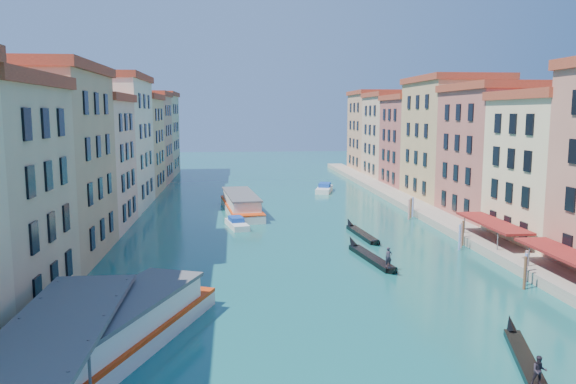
# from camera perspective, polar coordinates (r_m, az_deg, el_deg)

# --- Properties ---
(left_bank_palazzos) EXTENTS (12.80, 128.40, 21.00)m
(left_bank_palazzos) POSITION_cam_1_polar(r_m,az_deg,el_deg) (86.50, -18.83, 4.08)
(left_bank_palazzos) COLOR beige
(left_bank_palazzos) RESTS_ON ground
(right_bank_palazzos) EXTENTS (12.80, 128.40, 21.00)m
(right_bank_palazzos) POSITION_cam_1_polar(r_m,az_deg,el_deg) (91.99, 17.68, 4.36)
(right_bank_palazzos) COLOR brown
(right_bank_palazzos) RESTS_ON ground
(quay) EXTENTS (4.00, 140.00, 1.00)m
(quay) POSITION_cam_1_polar(r_m,az_deg,el_deg) (90.16, 12.75, -1.44)
(quay) COLOR gray
(quay) RESTS_ON ground
(vaporetto_stop) EXTENTS (5.40, 16.40, 3.65)m
(vaporetto_stop) POSITION_cam_1_polar(r_m,az_deg,el_deg) (35.56, -21.80, -15.06)
(vaporetto_stop) COLOR #58585B
(vaporetto_stop) RESTS_ON ground
(mooring_poles_right) EXTENTS (1.44, 54.24, 3.20)m
(mooring_poles_right) POSITION_cam_1_polar(r_m,az_deg,el_deg) (56.15, 21.61, -6.71)
(mooring_poles_right) COLOR brown
(mooring_poles_right) RESTS_ON ground
(mooring_poles_left) EXTENTS (0.24, 8.24, 3.20)m
(mooring_poles_left) POSITION_cam_1_polar(r_m,az_deg,el_deg) (36.38, -25.71, -15.00)
(mooring_poles_left) COLOR brown
(mooring_poles_left) RESTS_ON ground
(vaporetto_near) EXTENTS (12.05, 21.29, 3.12)m
(vaporetto_near) POSITION_cam_1_polar(r_m,az_deg,el_deg) (37.67, -17.31, -13.57)
(vaporetto_near) COLOR silver
(vaporetto_near) RESTS_ON ground
(vaporetto_far) EXTENTS (6.56, 20.11, 2.94)m
(vaporetto_far) POSITION_cam_1_polar(r_m,az_deg,el_deg) (85.68, -4.80, -1.20)
(vaporetto_far) COLOR silver
(vaporetto_far) RESTS_ON ground
(gondola_fore) EXTENTS (2.95, 13.08, 2.61)m
(gondola_fore) POSITION_cam_1_polar(r_m,az_deg,el_deg) (58.71, 8.46, -6.45)
(gondola_fore) COLOR black
(gondola_fore) RESTS_ON ground
(gondola_right) EXTENTS (4.22, 11.06, 2.26)m
(gondola_right) POSITION_cam_1_polar(r_m,az_deg,el_deg) (38.02, 22.99, -15.24)
(gondola_right) COLOR black
(gondola_right) RESTS_ON ground
(gondola_far) EXTENTS (2.13, 12.61, 1.78)m
(gondola_far) POSITION_cam_1_polar(r_m,az_deg,el_deg) (69.96, 7.48, -4.14)
(gondola_far) COLOR black
(gondola_far) RESTS_ON ground
(motorboat_mid) EXTENTS (3.33, 6.76, 1.34)m
(motorboat_mid) POSITION_cam_1_polar(r_m,az_deg,el_deg) (74.82, -5.23, -3.18)
(motorboat_mid) COLOR silver
(motorboat_mid) RESTS_ON ground
(motorboat_far) EXTENTS (4.60, 8.38, 1.66)m
(motorboat_far) POSITION_cam_1_polar(r_m,az_deg,el_deg) (108.00, 3.72, 0.36)
(motorboat_far) COLOR white
(motorboat_far) RESTS_ON ground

